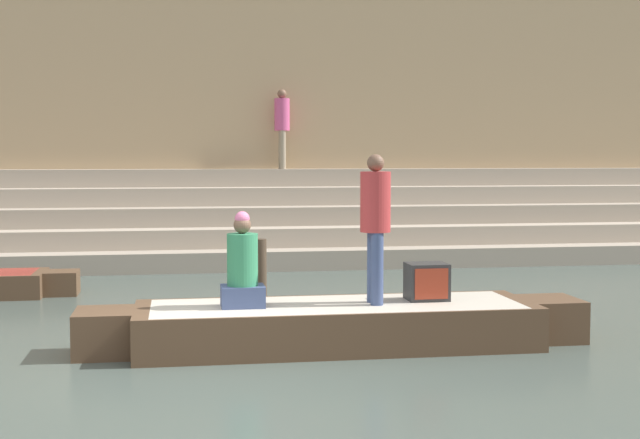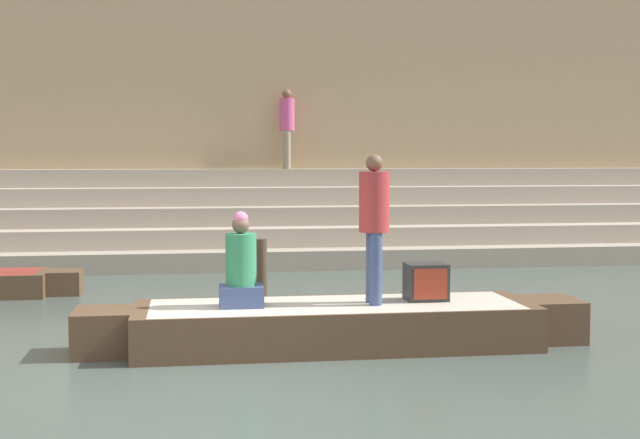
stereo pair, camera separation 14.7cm
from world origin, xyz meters
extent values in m
plane|color=#47544C|center=(0.00, 0.00, 0.00)|extent=(120.00, 120.00, 0.00)
cube|color=tan|center=(0.00, 9.66, 0.19)|extent=(36.00, 3.24, 0.38)
cube|color=#B2A28D|center=(0.00, 9.98, 0.58)|extent=(36.00, 2.59, 0.38)
cube|color=tan|center=(0.00, 10.31, 0.96)|extent=(36.00, 1.94, 0.38)
cube|color=#B2A28D|center=(0.00, 10.63, 1.35)|extent=(36.00, 1.30, 0.38)
cube|color=tan|center=(0.00, 10.96, 1.73)|extent=(36.00, 0.65, 0.38)
cube|color=tan|center=(0.00, 11.88, 3.69)|extent=(34.20, 1.20, 7.37)
cube|color=brown|center=(0.00, 11.26, 0.30)|extent=(34.20, 0.12, 0.60)
cube|color=brown|center=(1.55, 1.29, 0.25)|extent=(4.63, 1.40, 0.50)
cube|color=beige|center=(1.55, 1.29, 0.48)|extent=(4.26, 1.30, 0.05)
cube|color=brown|center=(4.18, 1.29, 0.25)|extent=(0.65, 0.77, 0.50)
cube|color=brown|center=(-1.09, 1.29, 0.25)|extent=(0.65, 0.77, 0.50)
cylinder|color=olive|center=(0.85, 2.09, 0.40)|extent=(2.70, 0.04, 0.04)
cylinder|color=#3D4C75|center=(2.00, 1.35, 0.92)|extent=(0.15, 0.15, 0.84)
cylinder|color=#3D4C75|center=(2.00, 1.15, 0.92)|extent=(0.15, 0.15, 0.84)
cylinder|color=#B23333|center=(2.00, 1.25, 1.69)|extent=(0.35, 0.35, 0.70)
sphere|color=brown|center=(2.00, 1.25, 2.14)|extent=(0.20, 0.20, 0.20)
cube|color=#3D4C75|center=(0.46, 1.28, 0.63)|extent=(0.49, 0.39, 0.24)
cylinder|color=#338456|center=(0.46, 1.28, 1.05)|extent=(0.35, 0.35, 0.59)
sphere|color=brown|center=(0.46, 1.28, 1.44)|extent=(0.20, 0.20, 0.20)
sphere|color=pink|center=(0.46, 1.28, 1.51)|extent=(0.17, 0.17, 0.17)
cube|color=#2D2D2D|center=(2.66, 1.42, 0.72)|extent=(0.48, 0.39, 0.44)
cube|color=#99331E|center=(2.66, 1.22, 0.72)|extent=(0.40, 0.02, 0.36)
cube|color=brown|center=(-2.11, 5.83, 0.19)|extent=(0.52, 0.60, 0.38)
cylinder|color=#473828|center=(0.83, 3.07, 0.55)|extent=(0.16, 0.16, 1.11)
cylinder|color=gray|center=(2.05, 11.05, 2.35)|extent=(0.14, 0.14, 0.85)
cylinder|color=gray|center=(2.05, 10.86, 2.35)|extent=(0.14, 0.14, 0.85)
cylinder|color=#C64C7F|center=(2.05, 10.96, 3.13)|extent=(0.34, 0.34, 0.71)
sphere|color=brown|center=(2.05, 10.96, 3.59)|extent=(0.20, 0.20, 0.20)
camera|label=1|loc=(-0.27, -8.79, 2.23)|focal=50.00mm
camera|label=2|loc=(-0.12, -8.81, 2.23)|focal=50.00mm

